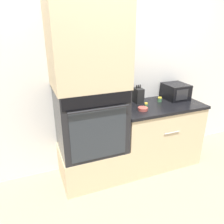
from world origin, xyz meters
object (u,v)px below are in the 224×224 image
(knife_block, at_px, (138,95))
(condiment_jar_far, at_px, (125,101))
(condiment_jar_near, at_px, (146,105))
(wall_oven, at_px, (91,119))
(condiment_jar_mid, at_px, (160,99))
(bowl, at_px, (143,109))
(microwave, at_px, (175,91))

(knife_block, distance_m, condiment_jar_far, 0.22)
(condiment_jar_near, distance_m, condiment_jar_far, 0.27)
(wall_oven, height_order, condiment_jar_far, wall_oven)
(knife_block, bearing_deg, condiment_jar_mid, -15.93)
(knife_block, relative_size, bowl, 1.99)
(condiment_jar_mid, bearing_deg, wall_oven, -174.71)
(wall_oven, bearing_deg, condiment_jar_near, -3.44)
(condiment_jar_near, bearing_deg, bowl, -142.06)
(microwave, distance_m, condiment_jar_mid, 0.28)
(knife_block, bearing_deg, condiment_jar_near, -90.01)
(condiment_jar_mid, bearing_deg, bowl, -151.82)
(condiment_jar_far, bearing_deg, condiment_jar_mid, -4.58)
(microwave, bearing_deg, knife_block, 174.63)
(knife_block, bearing_deg, wall_oven, -166.18)
(condiment_jar_mid, bearing_deg, microwave, 6.25)
(microwave, distance_m, condiment_jar_far, 0.77)
(condiment_jar_mid, relative_size, condiment_jar_far, 0.54)
(microwave, bearing_deg, condiment_jar_mid, -173.75)
(wall_oven, relative_size, knife_block, 3.24)
(condiment_jar_near, height_order, condiment_jar_far, condiment_jar_far)
(condiment_jar_far, bearing_deg, microwave, -0.76)
(wall_oven, bearing_deg, bowl, -9.46)
(wall_oven, xyz_separation_m, knife_block, (0.71, 0.17, 0.16))
(condiment_jar_near, xyz_separation_m, condiment_jar_mid, (0.29, 0.13, -0.00))
(knife_block, height_order, condiment_jar_far, knife_block)
(condiment_jar_near, relative_size, condiment_jar_mid, 1.06)
(wall_oven, height_order, microwave, wall_oven)
(knife_block, relative_size, condiment_jar_mid, 3.93)
(wall_oven, xyz_separation_m, microwave, (1.27, 0.12, 0.16))
(bowl, height_order, condiment_jar_near, condiment_jar_near)
(microwave, relative_size, knife_block, 1.38)
(microwave, height_order, condiment_jar_far, microwave)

